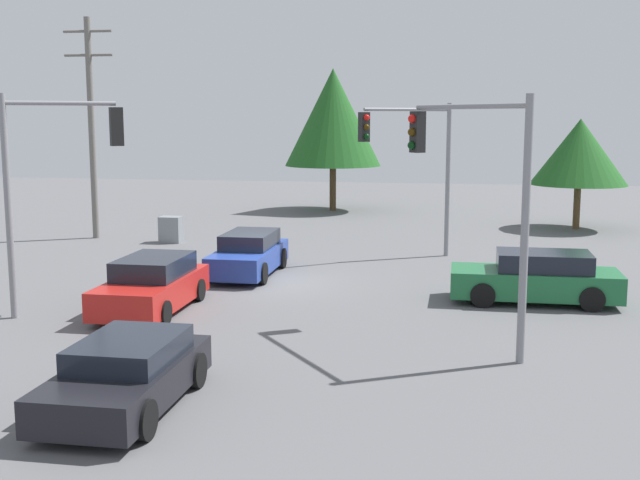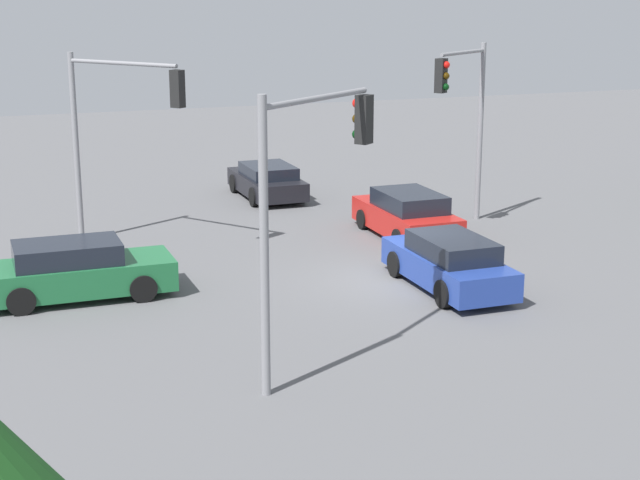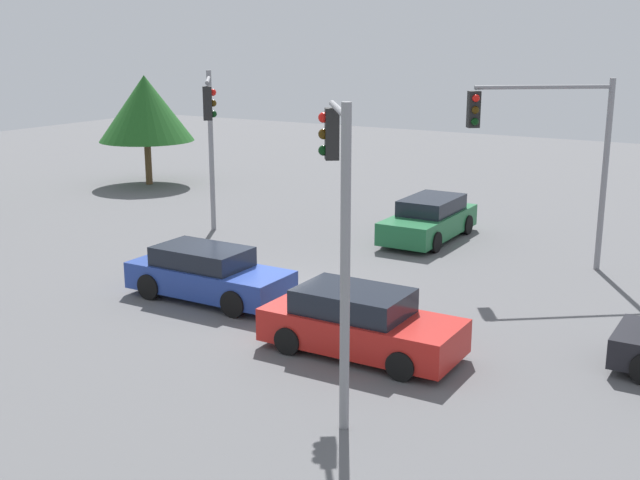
{
  "view_description": "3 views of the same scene",
  "coord_description": "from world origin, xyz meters",
  "views": [
    {
      "loc": [
        6.12,
        -24.96,
        5.37
      ],
      "look_at": [
        1.67,
        0.26,
        1.4
      ],
      "focal_mm": 45.0,
      "sensor_mm": 36.0,
      "label": 1
    },
    {
      "loc": [
        10.8,
        23.11,
        7.74
      ],
      "look_at": [
        2.28,
        0.06,
        1.37
      ],
      "focal_mm": 55.0,
      "sensor_mm": 36.0,
      "label": 2
    },
    {
      "loc": [
        -17.45,
        -12.26,
        7.0
      ],
      "look_at": [
        1.15,
        -1.23,
        1.51
      ],
      "focal_mm": 45.0,
      "sensor_mm": 36.0,
      "label": 3
    }
  ],
  "objects": [
    {
      "name": "sedan_red",
      "position": [
        -2.27,
        -4.3,
        0.71
      ],
      "size": [
        2.01,
        4.54,
        1.49
      ],
      "rotation": [
        0.0,
        0.0,
        3.14
      ],
      "color": "red",
      "rests_on": "ground_plane"
    },
    {
      "name": "sedan_blue",
      "position": [
        -0.95,
        1.1,
        0.7
      ],
      "size": [
        1.91,
        4.62,
        1.45
      ],
      "rotation": [
        0.0,
        0.0,
        3.14
      ],
      "color": "#233D93",
      "rests_on": "ground_plane"
    },
    {
      "name": "traffic_signal_cross",
      "position": [
        6.42,
        -6.06,
        4.05
      ],
      "size": [
        2.85,
        3.63,
        5.84
      ],
      "rotation": [
        0.0,
        0.0,
        2.22
      ],
      "color": "gray",
      "rests_on": "ground_plane"
    },
    {
      "name": "traffic_signal_aux",
      "position": [
        -4.63,
        -5.06,
        4.04
      ],
      "size": [
        2.69,
        1.99,
        5.95
      ],
      "rotation": [
        0.0,
        0.0,
        0.6
      ],
      "color": "gray",
      "rests_on": "ground_plane"
    },
    {
      "name": "ground_plane",
      "position": [
        0.0,
        0.0,
        0.0
      ],
      "size": [
        80.0,
        80.0,
        0.0
      ],
      "primitive_type": "plane",
      "color": "#5B5B5E"
    },
    {
      "name": "tree_far",
      "position": [
        11.6,
        14.7,
        3.68
      ],
      "size": [
        4.54,
        4.54,
        5.25
      ],
      "color": "brown",
      "rests_on": "ground_plane"
    },
    {
      "name": "sedan_green",
      "position": [
        8.35,
        -1.47,
        0.72
      ],
      "size": [
        4.78,
        1.99,
        1.49
      ],
      "rotation": [
        0.0,
        0.0,
        1.57
      ],
      "color": "#1E6638",
      "rests_on": "ground_plane"
    },
    {
      "name": "traffic_signal_main",
      "position": [
        4.37,
        5.07,
        4.03
      ],
      "size": [
        3.28,
        2.61,
        5.85
      ],
      "rotation": [
        0.0,
        0.0,
        3.8
      ],
      "color": "gray",
      "rests_on": "ground_plane"
    }
  ]
}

